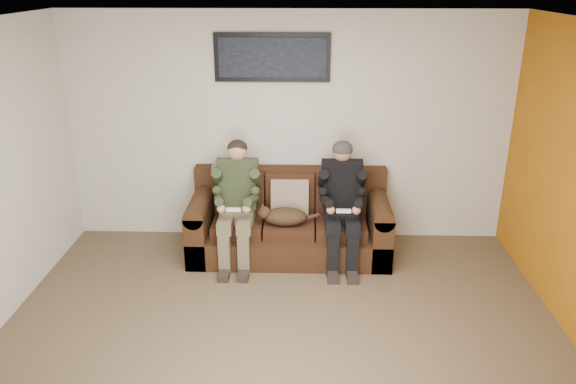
{
  "coord_description": "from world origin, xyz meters",
  "views": [
    {
      "loc": [
        0.18,
        -3.89,
        2.94
      ],
      "look_at": [
        0.03,
        1.2,
        0.95
      ],
      "focal_mm": 35.0,
      "sensor_mm": 36.0,
      "label": 1
    }
  ],
  "objects_px": {
    "person_left": "(237,196)",
    "person_right": "(342,197)",
    "cat": "(284,216)",
    "framed_poster": "(272,57)",
    "sofa": "(290,223)"
  },
  "relations": [
    {
      "from": "person_left",
      "to": "person_right",
      "type": "relative_size",
      "value": 0.99
    },
    {
      "from": "person_right",
      "to": "framed_poster",
      "type": "xyz_separation_m",
      "value": [
        -0.76,
        0.57,
        1.37
      ]
    },
    {
      "from": "sofa",
      "to": "framed_poster",
      "type": "distance_m",
      "value": 1.82
    },
    {
      "from": "sofa",
      "to": "framed_poster",
      "type": "bearing_deg",
      "value": 117.25
    },
    {
      "from": "framed_poster",
      "to": "person_right",
      "type": "bearing_deg",
      "value": -36.87
    },
    {
      "from": "framed_poster",
      "to": "cat",
      "type": "bearing_deg",
      "value": -77.88
    },
    {
      "from": "sofa",
      "to": "framed_poster",
      "type": "relative_size",
      "value": 1.74
    },
    {
      "from": "person_left",
      "to": "cat",
      "type": "bearing_deg",
      "value": -10.11
    },
    {
      "from": "sofa",
      "to": "framed_poster",
      "type": "height_order",
      "value": "framed_poster"
    },
    {
      "from": "person_left",
      "to": "cat",
      "type": "xyz_separation_m",
      "value": [
        0.5,
        -0.09,
        -0.19
      ]
    },
    {
      "from": "framed_poster",
      "to": "person_left",
      "type": "bearing_deg",
      "value": -122.26
    },
    {
      "from": "sofa",
      "to": "cat",
      "type": "relative_size",
      "value": 3.3
    },
    {
      "from": "person_left",
      "to": "person_right",
      "type": "xyz_separation_m",
      "value": [
        1.12,
        0.0,
        0.0
      ]
    },
    {
      "from": "person_right",
      "to": "framed_poster",
      "type": "height_order",
      "value": "framed_poster"
    },
    {
      "from": "person_right",
      "to": "sofa",
      "type": "bearing_deg",
      "value": 162.03
    }
  ]
}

